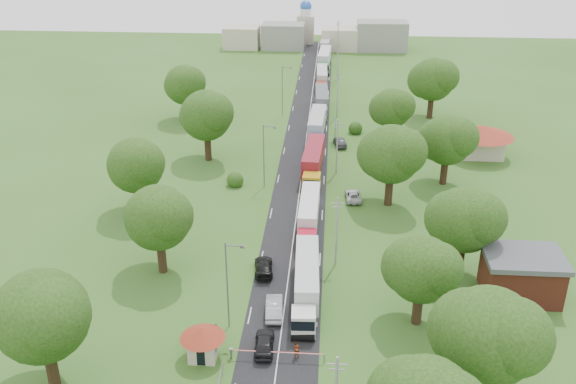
# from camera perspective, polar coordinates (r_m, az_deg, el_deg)

# --- Properties ---
(ground) EXTENTS (260.00, 260.00, 0.00)m
(ground) POSITION_cam_1_polar(r_m,az_deg,el_deg) (84.69, 0.52, -3.84)
(ground) COLOR #32571D
(ground) RESTS_ON ground
(road) EXTENTS (8.00, 200.00, 0.04)m
(road) POSITION_cam_1_polar(r_m,az_deg,el_deg) (102.61, 1.23, 1.58)
(road) COLOR black
(road) RESTS_ON ground
(boom_barrier) EXTENTS (9.22, 0.35, 1.18)m
(boom_barrier) POSITION_cam_1_polar(r_m,az_deg,el_deg) (63.60, -2.20, -14.06)
(boom_barrier) COLOR slate
(boom_barrier) RESTS_ON ground
(guard_booth) EXTENTS (4.40, 4.40, 3.45)m
(guard_booth) POSITION_cam_1_polar(r_m,az_deg,el_deg) (63.61, -7.59, -12.83)
(guard_booth) COLOR #BCB09C
(guard_booth) RESTS_ON ground
(info_sign) EXTENTS (0.12, 3.10, 4.10)m
(info_sign) POSITION_cam_1_polar(r_m,az_deg,el_deg) (115.38, 4.22, 5.85)
(info_sign) COLOR slate
(info_sign) RESTS_ON ground
(pole_1) EXTENTS (1.60, 0.24, 9.00)m
(pole_1) POSITION_cam_1_polar(r_m,az_deg,el_deg) (76.19, 4.34, -3.45)
(pole_1) COLOR gray
(pole_1) RESTS_ON ground
(pole_2) EXTENTS (1.60, 0.24, 9.00)m
(pole_2) POSITION_cam_1_polar(r_m,az_deg,el_deg) (101.66, 4.39, 4.13)
(pole_2) COLOR gray
(pole_2) RESTS_ON ground
(pole_3) EXTENTS (1.60, 0.24, 9.00)m
(pole_3) POSITION_cam_1_polar(r_m,az_deg,el_deg) (128.19, 4.41, 8.62)
(pole_3) COLOR gray
(pole_3) RESTS_ON ground
(pole_4) EXTENTS (1.60, 0.24, 9.00)m
(pole_4) POSITION_cam_1_polar(r_m,az_deg,el_deg) (155.24, 4.43, 11.56)
(pole_4) COLOR gray
(pole_4) RESTS_ON ground
(pole_5) EXTENTS (1.60, 0.24, 9.00)m
(pole_5) POSITION_cam_1_polar(r_m,az_deg,el_deg) (182.58, 4.44, 13.63)
(pole_5) COLOR gray
(pole_5) RESTS_ON ground
(lamp_0) EXTENTS (2.03, 0.22, 10.00)m
(lamp_0) POSITION_cam_1_polar(r_m,az_deg,el_deg) (65.33, -5.31, -7.91)
(lamp_0) COLOR slate
(lamp_0) RESTS_ON ground
(lamp_1) EXTENTS (2.03, 0.22, 10.00)m
(lamp_1) POSITION_cam_1_polar(r_m,az_deg,el_deg) (96.26, -2.08, 3.50)
(lamp_1) COLOR slate
(lamp_1) RESTS_ON ground
(lamp_2) EXTENTS (2.03, 0.22, 10.00)m
(lamp_2) POSITION_cam_1_polar(r_m,az_deg,el_deg) (129.28, -0.45, 9.24)
(lamp_2) COLOR slate
(lamp_2) RESTS_ON ground
(tree_1) EXTENTS (9.60, 9.60, 12.05)m
(tree_1) POSITION_cam_1_polar(r_m,az_deg,el_deg) (56.84, 17.35, -11.97)
(tree_1) COLOR #382616
(tree_1) RESTS_ON ground
(tree_2) EXTENTS (8.00, 8.00, 10.10)m
(tree_2) POSITION_cam_1_polar(r_m,az_deg,el_deg) (66.51, 11.75, -6.67)
(tree_2) COLOR #382616
(tree_2) RESTS_ON ground
(tree_3) EXTENTS (8.80, 8.80, 11.07)m
(tree_3) POSITION_cam_1_polar(r_m,az_deg,el_deg) (75.84, 15.42, -2.33)
(tree_3) COLOR #382616
(tree_3) RESTS_ON ground
(tree_4) EXTENTS (9.60, 9.60, 12.05)m
(tree_4) POSITION_cam_1_polar(r_m,az_deg,el_deg) (90.81, 9.17, 3.38)
(tree_4) COLOR #382616
(tree_4) RESTS_ON ground
(tree_5) EXTENTS (8.80, 8.80, 11.07)m
(tree_5) POSITION_cam_1_polar(r_m,az_deg,el_deg) (99.65, 13.98, 4.55)
(tree_5) COLOR #382616
(tree_5) RESTS_ON ground
(tree_6) EXTENTS (8.00, 8.00, 10.10)m
(tree_6) POSITION_cam_1_polar(r_m,az_deg,el_deg) (114.86, 9.21, 7.39)
(tree_6) COLOR #382616
(tree_6) RESTS_ON ground
(tree_7) EXTENTS (9.60, 9.60, 12.05)m
(tree_7) POSITION_cam_1_polar(r_m,az_deg,el_deg) (129.92, 12.76, 9.76)
(tree_7) COLOR #382616
(tree_7) RESTS_ON ground
(tree_9) EXTENTS (9.60, 9.60, 12.05)m
(tree_9) POSITION_cam_1_polar(r_m,az_deg,el_deg) (60.42, -21.00, -10.14)
(tree_9) COLOR #382616
(tree_9) RESTS_ON ground
(tree_10) EXTENTS (8.80, 8.80, 11.07)m
(tree_10) POSITION_cam_1_polar(r_m,az_deg,el_deg) (75.06, -11.46, -2.19)
(tree_10) COLOR #382616
(tree_10) RESTS_ON ground
(tree_11) EXTENTS (8.80, 8.80, 11.07)m
(tree_11) POSITION_cam_1_polar(r_m,az_deg,el_deg) (90.01, -13.38, 2.37)
(tree_11) COLOR #382616
(tree_11) RESTS_ON ground
(tree_12) EXTENTS (9.60, 9.60, 12.05)m
(tree_12) POSITION_cam_1_polar(r_m,az_deg,el_deg) (106.50, -7.28, 6.80)
(tree_12) COLOR #382616
(tree_12) RESTS_ON ground
(tree_13) EXTENTS (8.80, 8.80, 11.07)m
(tree_13) POSITION_cam_1_polar(r_m,az_deg,el_deg) (127.03, -9.16, 9.41)
(tree_13) COLOR #382616
(tree_13) RESTS_ON ground
(house_brick) EXTENTS (8.60, 6.60, 5.20)m
(house_brick) POSITION_cam_1_polar(r_m,az_deg,el_deg) (75.99, 20.04, -6.93)
(house_brick) COLOR maroon
(house_brick) RESTS_ON ground
(house_cream) EXTENTS (10.08, 10.08, 5.80)m
(house_cream) POSITION_cam_1_polar(r_m,az_deg,el_deg) (113.36, 16.90, 4.79)
(house_cream) COLOR #BCB09C
(house_cream) RESTS_ON ground
(distant_town) EXTENTS (52.00, 8.00, 8.00)m
(distant_town) POSITION_cam_1_polar(r_m,az_deg,el_deg) (187.75, 2.92, 13.62)
(distant_town) COLOR gray
(distant_town) RESTS_ON ground
(church) EXTENTS (5.00, 5.00, 12.30)m
(church) POSITION_cam_1_polar(r_m,az_deg,el_deg) (195.38, 1.57, 14.67)
(church) COLOR #BCB09C
(church) RESTS_ON ground
(truck_0) EXTENTS (3.03, 14.96, 4.14)m
(truck_0) POSITION_cam_1_polar(r_m,az_deg,el_deg) (71.13, 1.65, -7.99)
(truck_0) COLOR silver
(truck_0) RESTS_ON ground
(truck_1) EXTENTS (2.57, 14.14, 3.92)m
(truck_1) POSITION_cam_1_polar(r_m,az_deg,el_deg) (85.38, 1.86, -2.02)
(truck_1) COLOR #B8152D
(truck_1) RESTS_ON ground
(truck_2) EXTENTS (3.38, 15.69, 4.33)m
(truck_2) POSITION_cam_1_polar(r_m,az_deg,el_deg) (101.58, 2.26, 2.72)
(truck_2) COLOR #BC8E16
(truck_2) RESTS_ON ground
(truck_3) EXTENTS (3.14, 15.43, 4.27)m
(truck_3) POSITION_cam_1_polar(r_m,az_deg,el_deg) (117.29, 2.59, 5.84)
(truck_3) COLOR navy
(truck_3) RESTS_ON ground
(truck_4) EXTENTS (3.01, 14.65, 4.05)m
(truck_4) POSITION_cam_1_polar(r_m,az_deg,el_deg) (132.50, 3.00, 8.07)
(truck_4) COLOR silver
(truck_4) RESTS_ON ground
(truck_5) EXTENTS (2.67, 13.81, 3.82)m
(truck_5) POSITION_cam_1_polar(r_m,az_deg,el_deg) (150.19, 3.03, 10.09)
(truck_5) COLOR #9C3018
(truck_5) RESTS_ON ground
(truck_6) EXTENTS (3.27, 15.71, 4.34)m
(truck_6) POSITION_cam_1_polar(r_m,az_deg,el_deg) (166.37, 3.26, 11.68)
(truck_6) COLOR #2B7437
(truck_6) RESTS_ON ground
(truck_7) EXTENTS (3.11, 14.08, 3.89)m
(truck_7) POSITION_cam_1_polar(r_m,az_deg,el_deg) (182.85, 3.37, 12.83)
(truck_7) COLOR silver
(truck_7) RESTS_ON ground
(car_lane_front) EXTENTS (2.13, 4.80, 1.60)m
(car_lane_front) POSITION_cam_1_polar(r_m,az_deg,el_deg) (64.82, -2.12, -13.28)
(car_lane_front) COLOR black
(car_lane_front) RESTS_ON ground
(car_lane_mid) EXTENTS (2.16, 5.16, 1.66)m
(car_lane_mid) POSITION_cam_1_polar(r_m,az_deg,el_deg) (69.50, -1.24, -10.24)
(car_lane_mid) COLOR #A4A7AD
(car_lane_mid) RESTS_ON ground
(car_lane_rear) EXTENTS (2.69, 5.38, 1.50)m
(car_lane_rear) POSITION_cam_1_polar(r_m,az_deg,el_deg) (76.53, -2.18, -6.65)
(car_lane_rear) COLOR black
(car_lane_rear) RESTS_ON ground
(car_verge_near) EXTENTS (2.44, 4.89, 1.33)m
(car_verge_near) POSITION_cam_1_polar(r_m,az_deg,el_deg) (94.33, 5.81, -0.33)
(car_verge_near) COLOR #BEBEBE
(car_verge_near) RESTS_ON ground
(car_verge_far) EXTENTS (2.68, 4.95, 1.60)m
(car_verge_far) POSITION_cam_1_polar(r_m,az_deg,el_deg) (114.38, 4.66, 4.48)
(car_verge_far) COLOR #4D4F53
(car_verge_far) RESTS_ON ground
(pedestrian_near) EXTENTS (0.75, 0.60, 1.78)m
(pedestrian_near) POSITION_cam_1_polar(r_m,az_deg,el_deg) (63.77, 0.79, -13.92)
(pedestrian_near) COLOR gray
(pedestrian_near) RESTS_ON ground
(pedestrian_booth) EXTENTS (0.89, 0.95, 1.56)m
(pedestrian_booth) POSITION_cam_1_polar(r_m,az_deg,el_deg) (66.66, -6.42, -12.23)
(pedestrian_booth) COLOR gray
(pedestrian_booth) RESTS_ON ground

